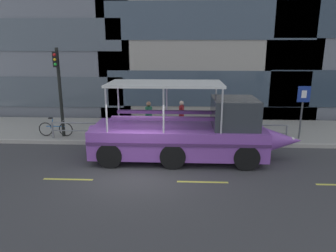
{
  "coord_description": "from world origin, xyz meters",
  "views": [
    {
      "loc": [
        1.67,
        -11.07,
        4.62
      ],
      "look_at": [
        1.05,
        1.81,
        1.3
      ],
      "focal_mm": 33.18,
      "sensor_mm": 36.0,
      "label": 1
    }
  ],
  "objects_px": {
    "duck_tour_boat": "(190,134)",
    "pedestrian_near_bow": "(236,116)",
    "leaned_bicycle": "(56,129)",
    "pedestrian_mid_left": "(181,113)",
    "traffic_light_pole": "(59,84)",
    "pedestrian_mid_right": "(149,115)",
    "parking_sign": "(303,103)"
  },
  "relations": [
    {
      "from": "duck_tour_boat",
      "to": "pedestrian_mid_left",
      "type": "distance_m",
      "value": 3.57
    },
    {
      "from": "traffic_light_pole",
      "to": "pedestrian_near_bow",
      "type": "relative_size",
      "value": 2.65
    },
    {
      "from": "traffic_light_pole",
      "to": "pedestrian_near_bow",
      "type": "bearing_deg",
      "value": 3.88
    },
    {
      "from": "traffic_light_pole",
      "to": "pedestrian_mid_left",
      "type": "relative_size",
      "value": 2.61
    },
    {
      "from": "parking_sign",
      "to": "pedestrian_mid_left",
      "type": "height_order",
      "value": "parking_sign"
    },
    {
      "from": "duck_tour_boat",
      "to": "pedestrian_near_bow",
      "type": "relative_size",
      "value": 5.32
    },
    {
      "from": "pedestrian_near_bow",
      "to": "parking_sign",
      "type": "bearing_deg",
      "value": -7.97
    },
    {
      "from": "pedestrian_mid_left",
      "to": "pedestrian_mid_right",
      "type": "height_order",
      "value": "pedestrian_mid_right"
    },
    {
      "from": "leaned_bicycle",
      "to": "duck_tour_boat",
      "type": "height_order",
      "value": "duck_tour_boat"
    },
    {
      "from": "parking_sign",
      "to": "pedestrian_mid_right",
      "type": "bearing_deg",
      "value": 178.27
    },
    {
      "from": "pedestrian_mid_left",
      "to": "parking_sign",
      "type": "bearing_deg",
      "value": -9.49
    },
    {
      "from": "pedestrian_near_bow",
      "to": "duck_tour_boat",
      "type": "bearing_deg",
      "value": -128.08
    },
    {
      "from": "traffic_light_pole",
      "to": "pedestrian_near_bow",
      "type": "xyz_separation_m",
      "value": [
        8.73,
        0.59,
        -1.65
      ]
    },
    {
      "from": "pedestrian_mid_left",
      "to": "duck_tour_boat",
      "type": "bearing_deg",
      "value": -83.59
    },
    {
      "from": "parking_sign",
      "to": "pedestrian_near_bow",
      "type": "bearing_deg",
      "value": 172.03
    },
    {
      "from": "traffic_light_pole",
      "to": "leaned_bicycle",
      "type": "height_order",
      "value": "traffic_light_pole"
    },
    {
      "from": "traffic_light_pole",
      "to": "pedestrian_mid_left",
      "type": "distance_m",
      "value": 6.3
    },
    {
      "from": "parking_sign",
      "to": "duck_tour_boat",
      "type": "bearing_deg",
      "value": -154.74
    },
    {
      "from": "duck_tour_boat",
      "to": "pedestrian_mid_left",
      "type": "bearing_deg",
      "value": 96.41
    },
    {
      "from": "traffic_light_pole",
      "to": "pedestrian_mid_right",
      "type": "xyz_separation_m",
      "value": [
        4.33,
        0.39,
        -1.58
      ]
    },
    {
      "from": "leaned_bicycle",
      "to": "pedestrian_near_bow",
      "type": "height_order",
      "value": "pedestrian_near_bow"
    },
    {
      "from": "traffic_light_pole",
      "to": "duck_tour_boat",
      "type": "xyz_separation_m",
      "value": [
        6.38,
        -2.41,
        -1.74
      ]
    },
    {
      "from": "leaned_bicycle",
      "to": "pedestrian_mid_right",
      "type": "bearing_deg",
      "value": 4.28
    },
    {
      "from": "leaned_bicycle",
      "to": "pedestrian_mid_right",
      "type": "relative_size",
      "value": 0.99
    },
    {
      "from": "traffic_light_pole",
      "to": "duck_tour_boat",
      "type": "relative_size",
      "value": 0.5
    },
    {
      "from": "duck_tour_boat",
      "to": "pedestrian_mid_right",
      "type": "bearing_deg",
      "value": 126.22
    },
    {
      "from": "duck_tour_boat",
      "to": "pedestrian_near_bow",
      "type": "height_order",
      "value": "duck_tour_boat"
    },
    {
      "from": "pedestrian_mid_right",
      "to": "pedestrian_near_bow",
      "type": "bearing_deg",
      "value": 2.68
    },
    {
      "from": "leaned_bicycle",
      "to": "pedestrian_mid_left",
      "type": "xyz_separation_m",
      "value": [
        6.37,
        1.1,
        0.64
      ]
    },
    {
      "from": "duck_tour_boat",
      "to": "traffic_light_pole",
      "type": "bearing_deg",
      "value": 159.3
    },
    {
      "from": "pedestrian_near_bow",
      "to": "pedestrian_mid_right",
      "type": "relative_size",
      "value": 0.94
    },
    {
      "from": "duck_tour_boat",
      "to": "pedestrian_mid_left",
      "type": "height_order",
      "value": "duck_tour_boat"
    }
  ]
}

